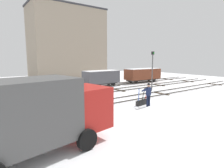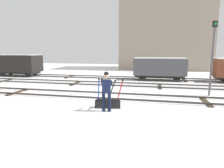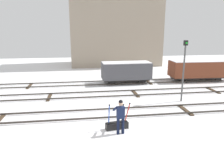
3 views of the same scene
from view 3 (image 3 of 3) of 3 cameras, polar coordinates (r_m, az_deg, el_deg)
name	(u,v)px [view 3 (image 3 of 3)]	position (r m, az deg, el deg)	size (l,w,h in m)	color
ground_plane	(98,115)	(13.88, -3.77, -8.18)	(60.00, 60.00, 0.00)	white
track_main_line	(98,114)	(13.83, -3.78, -7.75)	(44.00, 1.94, 0.18)	#38332D
track_siding_near	(94,95)	(17.81, -4.85, -2.77)	(44.00, 1.94, 0.18)	#38332D
track_siding_far	(91,83)	(21.53, -5.48, 0.20)	(44.00, 1.94, 0.18)	#38332D
switch_lever_frame	(117,125)	(12.00, 1.33, -10.57)	(1.41, 0.55, 1.45)	black
rail_worker	(120,114)	(11.16, 2.22, -7.98)	(0.61, 0.73, 1.85)	#111831
signal_post	(184,66)	(16.66, 18.35, 4.61)	(0.24, 0.32, 4.52)	#4C4C4C
apartment_building	(115,21)	(34.15, 0.70, 16.15)	(13.38, 7.10, 12.97)	gray
freight_car_mid_siding	(126,71)	(21.73, 3.73, 3.42)	(4.86, 2.03, 2.14)	#2D2B28
freight_car_far_end	(199,69)	(24.52, 21.80, 3.68)	(6.02, 2.30, 2.15)	#2D2B28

